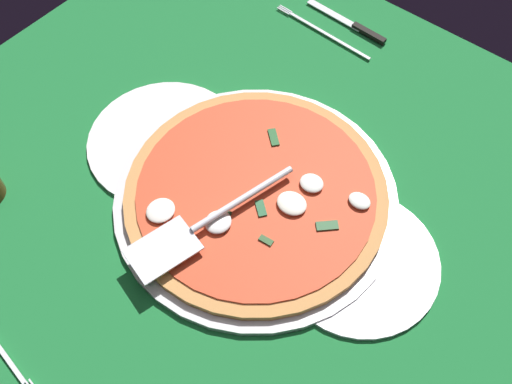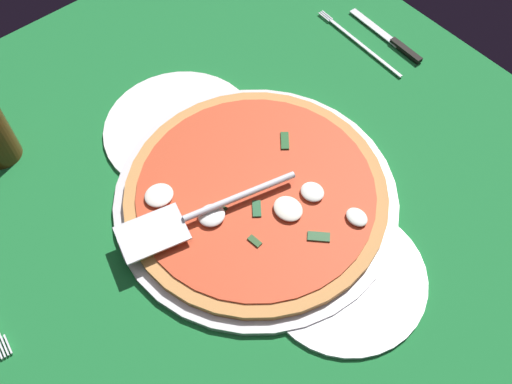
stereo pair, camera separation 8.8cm
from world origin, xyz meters
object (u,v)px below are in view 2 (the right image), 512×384
object	(u,v)px
dinner_plate_right	(344,277)
pizza_server	(196,215)
dinner_plate_left	(181,129)
pizza	(256,193)
place_setting_far	(376,43)

from	to	relation	value
dinner_plate_right	pizza_server	world-z (taller)	pizza_server
dinner_plate_left	pizza	distance (cm)	18.68
dinner_plate_left	dinner_plate_right	bearing A→B (deg)	2.89
pizza	place_setting_far	size ratio (longest dim) A/B	1.84
pizza	place_setting_far	bearing A→B (deg)	106.77
dinner_plate_left	dinner_plate_right	size ratio (longest dim) A/B	1.09
dinner_plate_right	pizza_server	distance (cm)	22.96
pizza_server	place_setting_far	world-z (taller)	pizza_server
place_setting_far	dinner_plate_right	bearing A→B (deg)	130.24
pizza_server	dinner_plate_left	bearing A→B (deg)	-103.94
pizza	pizza_server	size ratio (longest dim) A/B	1.46
place_setting_far	pizza	bearing A→B (deg)	108.89
pizza	place_setting_far	world-z (taller)	pizza
dinner_plate_left	pizza_server	size ratio (longest dim) A/B	0.93
dinner_plate_left	place_setting_far	bearing A→B (deg)	80.36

